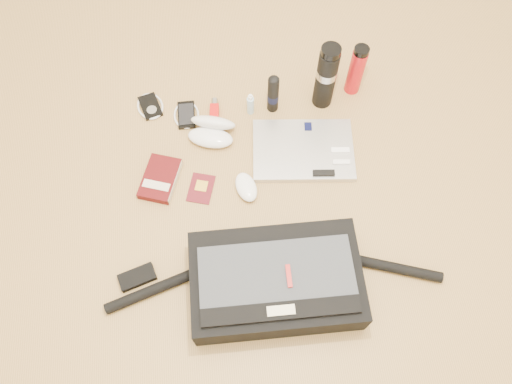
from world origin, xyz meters
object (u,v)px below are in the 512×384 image
(messenger_bag, at_px, (275,281))
(thermos_black, at_px, (326,76))
(thermos_red, at_px, (356,70))
(book, at_px, (160,179))
(laptop, at_px, (304,150))

(messenger_bag, height_order, thermos_black, thermos_black)
(thermos_black, distance_m, thermos_red, 0.14)
(thermos_red, bearing_deg, thermos_black, -160.93)
(messenger_bag, relative_size, thermos_black, 3.75)
(messenger_bag, distance_m, book, 0.55)
(laptop, distance_m, thermos_black, 0.27)
(laptop, bearing_deg, thermos_red, 54.74)
(messenger_bag, height_order, thermos_red, thermos_red)
(laptop, distance_m, book, 0.52)
(book, xyz_separation_m, thermos_black, (0.62, 0.28, 0.13))
(laptop, height_order, thermos_red, thermos_red)
(messenger_bag, relative_size, thermos_red, 4.81)
(messenger_bag, xyz_separation_m, thermos_black, (0.27, 0.70, 0.08))
(thermos_red, bearing_deg, messenger_bag, -118.19)
(laptop, xyz_separation_m, book, (-0.52, -0.06, 0.00))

